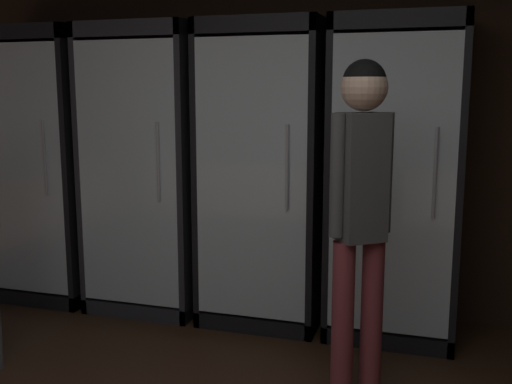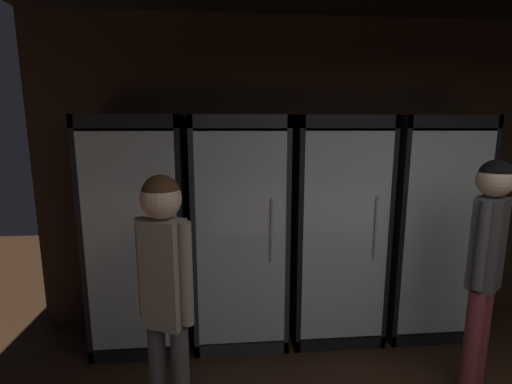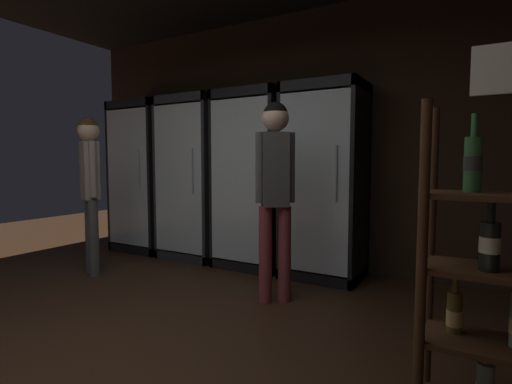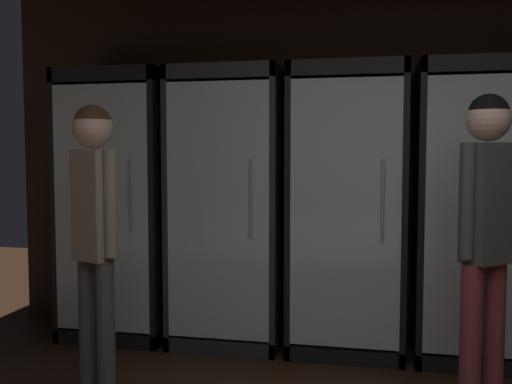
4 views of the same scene
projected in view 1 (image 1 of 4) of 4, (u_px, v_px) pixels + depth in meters
The scene contains 6 objects.
wall_back at pixel (333, 106), 4.02m from camera, with size 6.00×0.06×2.80m, color black.
cooler_far_left at pixel (49, 167), 4.40m from camera, with size 0.77×0.62×1.94m.
cooler_left at pixel (151, 172), 4.16m from camera, with size 0.77×0.62×1.94m.
cooler_center at pixel (266, 178), 3.92m from camera, with size 0.77×0.62×1.94m.
cooler_right at pixel (396, 183), 3.68m from camera, with size 0.77×0.62×1.94m.
shopper_far at pixel (361, 195), 2.82m from camera, with size 0.27×0.26×1.65m.
Camera 1 is at (0.70, -1.00, 1.51)m, focal length 42.21 mm.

